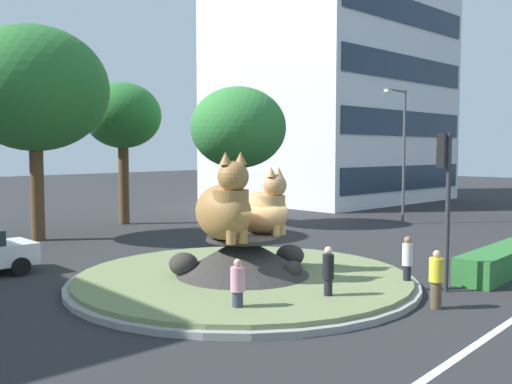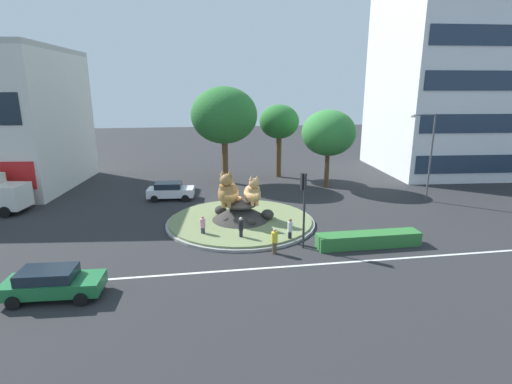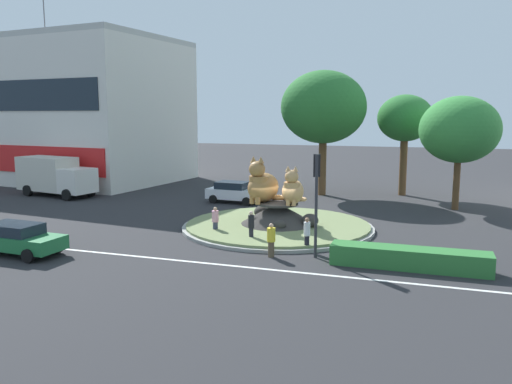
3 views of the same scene
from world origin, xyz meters
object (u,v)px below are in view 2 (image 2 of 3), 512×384
(pedestrian_white_shirt, at_px, (290,230))
(third_tree_left, at_px, (279,122))
(sedan_on_far_lane, at_px, (170,191))
(pedestrian_black_shirt, at_px, (241,228))
(second_tree_near_tower, at_px, (224,116))
(pedestrian_yellow_shirt, at_px, (274,241))
(cat_statue_calico, at_px, (253,193))
(cat_statue_tabby, at_px, (228,192))
(traffic_light_mast, at_px, (304,196))
(streetlight_arm, at_px, (429,152))
(pedestrian_pink_shirt, at_px, (203,226))
(hatchback_near_shophouse, at_px, (52,283))
(broadleaf_tree_behind_island, at_px, (329,133))
(office_tower, at_px, (461,63))

(pedestrian_white_shirt, bearing_deg, third_tree_left, -94.91)
(pedestrian_white_shirt, relative_size, sedan_on_far_lane, 0.39)
(pedestrian_black_shirt, bearing_deg, second_tree_near_tower, -66.34)
(pedestrian_yellow_shirt, bearing_deg, cat_statue_calico, -124.37)
(pedestrian_black_shirt, bearing_deg, cat_statue_tabby, -56.71)
(traffic_light_mast, relative_size, streetlight_arm, 0.62)
(pedestrian_pink_shirt, bearing_deg, second_tree_near_tower, -74.43)
(cat_statue_calico, height_order, pedestrian_yellow_shirt, cat_statue_calico)
(third_tree_left, height_order, sedan_on_far_lane, third_tree_left)
(sedan_on_far_lane, bearing_deg, pedestrian_black_shirt, -60.30)
(pedestrian_pink_shirt, xyz_separation_m, sedan_on_far_lane, (-2.69, 10.03, 0.02))
(pedestrian_black_shirt, bearing_deg, cat_statue_calico, -85.93)
(hatchback_near_shophouse, bearing_deg, broadleaf_tree_behind_island, 46.33)
(cat_statue_tabby, xyz_separation_m, pedestrian_white_shirt, (3.65, -4.23, -1.64))
(broadleaf_tree_behind_island, distance_m, hatchback_near_shophouse, 28.33)
(pedestrian_white_shirt, xyz_separation_m, pedestrian_pink_shirt, (-5.61, 1.84, -0.09))
(pedestrian_white_shirt, bearing_deg, streetlight_arm, -146.63)
(cat_statue_tabby, relative_size, office_tower, 0.11)
(broadleaf_tree_behind_island, distance_m, sedan_on_far_lane, 16.56)
(third_tree_left, bearing_deg, cat_statue_calico, -109.08)
(cat_statue_tabby, relative_size, pedestrian_black_shirt, 1.70)
(traffic_light_mast, relative_size, sedan_on_far_lane, 1.13)
(cat_statue_tabby, xyz_separation_m, pedestrian_black_shirt, (0.51, -3.47, -1.63))
(pedestrian_white_shirt, relative_size, pedestrian_yellow_shirt, 1.04)
(pedestrian_yellow_shirt, bearing_deg, pedestrian_black_shirt, -91.26)
(cat_statue_calico, distance_m, pedestrian_pink_shirt, 4.74)
(traffic_light_mast, relative_size, office_tower, 0.19)
(pedestrian_yellow_shirt, xyz_separation_m, sedan_on_far_lane, (-6.95, 13.41, -0.00))
(third_tree_left, xyz_separation_m, hatchback_near_shophouse, (-16.49, -24.66, -5.44))
(office_tower, bearing_deg, hatchback_near_shophouse, -142.23)
(office_tower, height_order, broadleaf_tree_behind_island, office_tower)
(pedestrian_yellow_shirt, bearing_deg, third_tree_left, -141.95)
(traffic_light_mast, height_order, streetlight_arm, streetlight_arm)
(traffic_light_mast, relative_size, pedestrian_black_shirt, 2.88)
(cat_statue_tabby, xyz_separation_m, office_tower, (29.28, 16.22, 10.26))
(second_tree_near_tower, bearing_deg, traffic_light_mast, -79.66)
(broadleaf_tree_behind_island, distance_m, pedestrian_pink_shirt, 18.54)
(third_tree_left, bearing_deg, pedestrian_white_shirt, -100.16)
(office_tower, relative_size, pedestrian_pink_shirt, 16.51)
(hatchback_near_shophouse, bearing_deg, traffic_light_mast, 19.94)
(third_tree_left, xyz_separation_m, pedestrian_black_shirt, (-6.67, -18.94, -5.33))
(cat_statue_calico, relative_size, hatchback_near_shophouse, 0.49)
(pedestrian_yellow_shirt, bearing_deg, traffic_light_mast, 160.24)
(second_tree_near_tower, xyz_separation_m, streetlight_arm, (17.09, -10.07, -2.65))
(pedestrian_pink_shirt, relative_size, hatchback_near_shophouse, 0.34)
(pedestrian_black_shirt, height_order, pedestrian_pink_shirt, pedestrian_black_shirt)
(cat_statue_calico, xyz_separation_m, office_tower, (27.45, 16.22, 10.43))
(office_tower, height_order, second_tree_near_tower, office_tower)
(sedan_on_far_lane, bearing_deg, streetlight_arm, -5.85)
(cat_statue_calico, distance_m, hatchback_near_shophouse, 14.52)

